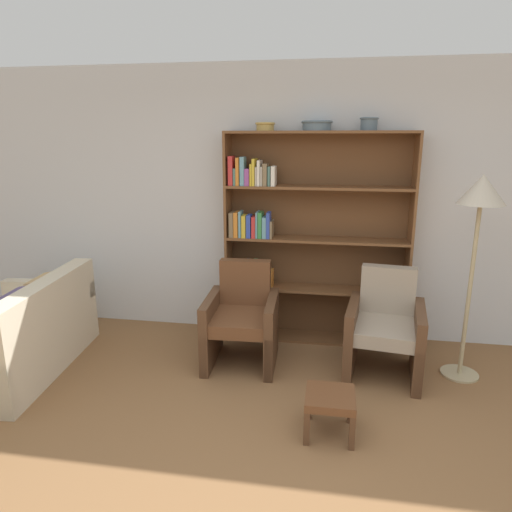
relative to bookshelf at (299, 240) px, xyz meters
name	(u,v)px	position (x,y,z in m)	size (l,w,h in m)	color
wall_back	(311,205)	(0.10, 0.17, 0.33)	(12.00, 0.06, 2.75)	silver
bookshelf	(299,240)	(0.00, 0.00, 0.00)	(1.80, 0.30, 2.10)	brown
bowl_sage	(265,126)	(-0.34, -0.02, 1.10)	(0.19, 0.19, 0.08)	tan
bowl_cream	(317,125)	(0.14, -0.02, 1.11)	(0.29, 0.29, 0.09)	slate
bowl_copper	(369,123)	(0.61, -0.02, 1.12)	(0.17, 0.17, 0.12)	slate
couch	(16,338)	(-2.43, -1.11, -0.74)	(1.08, 1.63, 0.84)	beige
armchair_leather	(242,319)	(-0.47, -0.61, -0.63)	(0.67, 0.71, 0.92)	brown
armchair_cushioned	(385,329)	(0.82, -0.61, -0.63)	(0.72, 0.76, 0.92)	brown
floor_lamp	(480,205)	(1.49, -0.56, 0.47)	(0.38, 0.38, 1.76)	tan
footstool	(330,401)	(0.35, -1.59, -0.79)	(0.34, 0.34, 0.31)	brown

